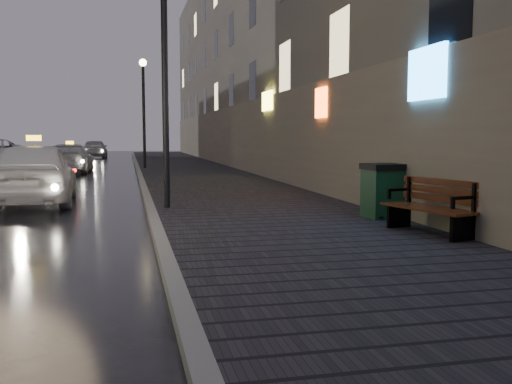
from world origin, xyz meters
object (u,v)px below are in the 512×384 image
(car_far, at_px, (95,149))
(lamp_near, at_px, (165,53))
(trash_bin, at_px, (383,190))
(taxi_near, at_px, (35,173))
(taxi_mid, at_px, (70,158))
(bench, at_px, (432,206))
(lamp_far, at_px, (144,99))

(car_far, bearing_deg, lamp_near, 96.83)
(lamp_near, height_order, trash_bin, lamp_near)
(taxi_near, distance_m, car_far, 30.17)
(taxi_mid, xyz_separation_m, car_far, (0.21, 17.38, 0.05))
(lamp_near, distance_m, trash_bin, 5.45)
(trash_bin, distance_m, car_far, 35.99)
(taxi_near, bearing_deg, bench, 132.74)
(trash_bin, bearing_deg, car_far, 97.61)
(lamp_far, relative_size, car_far, 1.25)
(trash_bin, bearing_deg, lamp_near, 143.84)
(lamp_near, height_order, bench, lamp_near)
(lamp_near, distance_m, taxi_near, 4.86)
(lamp_far, xyz_separation_m, trash_bin, (3.95, -18.49, -2.81))
(trash_bin, relative_size, car_far, 0.25)
(lamp_near, bearing_deg, car_far, 95.64)
(lamp_near, bearing_deg, trash_bin, -32.25)
(lamp_near, distance_m, bench, 6.54)
(trash_bin, xyz_separation_m, car_far, (-7.19, 35.27, 0.04))
(taxi_mid, relative_size, car_far, 1.09)
(bench, relative_size, car_far, 0.43)
(lamp_far, bearing_deg, taxi_mid, -170.03)
(lamp_far, bearing_deg, lamp_near, -90.00)
(bench, xyz_separation_m, trash_bin, (-0.00, 1.84, 0.09))
(taxi_near, relative_size, car_far, 1.11)
(lamp_near, xyz_separation_m, trash_bin, (3.95, -2.49, -2.81))
(bench, bearing_deg, taxi_mid, 97.09)
(lamp_near, bearing_deg, taxi_near, 140.02)
(bench, height_order, taxi_mid, taxi_mid)
(taxi_near, bearing_deg, lamp_far, -105.82)
(lamp_far, distance_m, taxi_near, 14.01)
(bench, distance_m, trash_bin, 1.84)
(bench, relative_size, trash_bin, 1.75)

